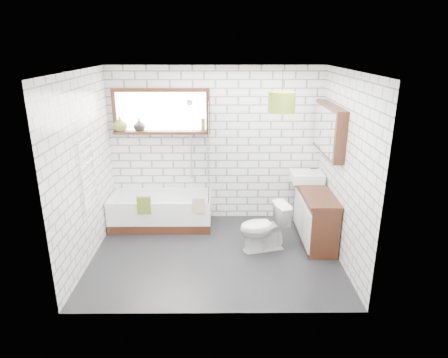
{
  "coord_description": "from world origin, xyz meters",
  "views": [
    {
      "loc": [
        0.09,
        -4.98,
        2.82
      ],
      "look_at": [
        0.12,
        0.25,
        1.03
      ],
      "focal_mm": 32.0,
      "sensor_mm": 36.0,
      "label": 1
    }
  ],
  "objects_px": {
    "bathtub": "(161,210)",
    "basin": "(307,177)",
    "vanity": "(315,215)",
    "toilet": "(264,227)",
    "pendant": "(282,102)"
  },
  "relations": [
    {
      "from": "bathtub",
      "to": "pendant",
      "type": "bearing_deg",
      "value": -23.77
    },
    {
      "from": "vanity",
      "to": "pendant",
      "type": "height_order",
      "value": "pendant"
    },
    {
      "from": "vanity",
      "to": "pendant",
      "type": "distance_m",
      "value": 1.85
    },
    {
      "from": "toilet",
      "to": "bathtub",
      "type": "bearing_deg",
      "value": -131.35
    },
    {
      "from": "vanity",
      "to": "basin",
      "type": "height_order",
      "value": "basin"
    },
    {
      "from": "basin",
      "to": "vanity",
      "type": "bearing_deg",
      "value": -82.18
    },
    {
      "from": "basin",
      "to": "pendant",
      "type": "relative_size",
      "value": 1.38
    },
    {
      "from": "basin",
      "to": "toilet",
      "type": "relative_size",
      "value": 0.69
    },
    {
      "from": "bathtub",
      "to": "basin",
      "type": "height_order",
      "value": "basin"
    },
    {
      "from": "vanity",
      "to": "pendant",
      "type": "xyz_separation_m",
      "value": [
        -0.62,
        -0.31,
        1.72
      ]
    },
    {
      "from": "toilet",
      "to": "pendant",
      "type": "bearing_deg",
      "value": 89.58
    },
    {
      "from": "basin",
      "to": "pendant",
      "type": "bearing_deg",
      "value": -127.05
    },
    {
      "from": "basin",
      "to": "toilet",
      "type": "bearing_deg",
      "value": -133.18
    },
    {
      "from": "vanity",
      "to": "bathtub",
      "type": "bearing_deg",
      "value": 168.95
    },
    {
      "from": "basin",
      "to": "toilet",
      "type": "distance_m",
      "value": 1.18
    }
  ]
}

